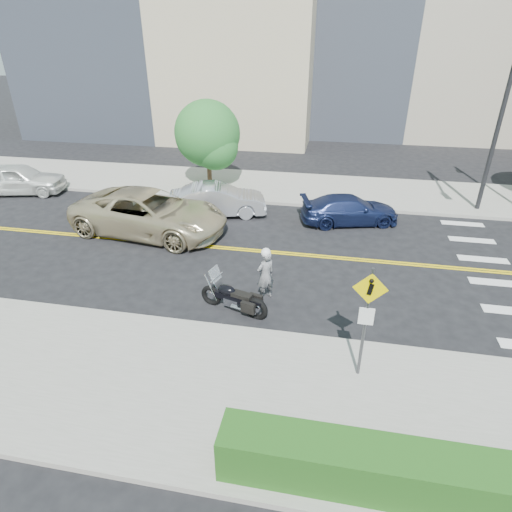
{
  "coord_description": "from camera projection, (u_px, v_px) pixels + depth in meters",
  "views": [
    {
      "loc": [
        3.21,
        -14.64,
        7.74
      ],
      "look_at": [
        0.92,
        -2.63,
        1.2
      ],
      "focal_mm": 30.0,
      "sensor_mm": 36.0,
      "label": 1
    }
  ],
  "objects": [
    {
      "name": "pedestrian_sign",
      "position": [
        367.0,
        314.0,
        9.78
      ],
      "size": [
        0.78,
        0.08,
        3.0
      ],
      "color": "#4C4C51",
      "rests_on": "sidewalk_near"
    },
    {
      "name": "sidewalk_far",
      "position": [
        274.0,
        187.0,
        23.33
      ],
      "size": [
        60.0,
        5.0,
        0.15
      ],
      "primitive_type": "cube",
      "color": "#9E9B91",
      "rests_on": "ground_plane"
    },
    {
      "name": "motorcyclist",
      "position": [
        266.0,
        274.0,
        13.46
      ],
      "size": [
        0.73,
        0.72,
        1.8
      ],
      "rotation": [
        0.0,
        0.0,
        3.89
      ],
      "color": "#B3B1B6",
      "rests_on": "ground"
    },
    {
      "name": "hedge",
      "position": [
        469.0,
        484.0,
        7.51
      ],
      "size": [
        9.0,
        0.9,
        1.0
      ],
      "primitive_type": "cube",
      "color": "#235619",
      "rests_on": "sidewalk_near"
    },
    {
      "name": "suv",
      "position": [
        150.0,
        213.0,
        17.87
      ],
      "size": [
        6.87,
        3.87,
        1.81
      ],
      "primitive_type": "imported",
      "rotation": [
        0.0,
        0.0,
        1.43
      ],
      "color": "#C8B993",
      "rests_on": "ground"
    },
    {
      "name": "parked_car_silver",
      "position": [
        218.0,
        200.0,
        19.68
      ],
      "size": [
        4.68,
        2.66,
        1.46
      ],
      "primitive_type": "imported",
      "rotation": [
        0.0,
        0.0,
        1.84
      ],
      "color": "silver",
      "rests_on": "ground"
    },
    {
      "name": "parked_car_white",
      "position": [
        18.0,
        179.0,
        22.28
      ],
      "size": [
        4.88,
        2.81,
        1.56
      ],
      "primitive_type": "imported",
      "rotation": [
        0.0,
        0.0,
        1.79
      ],
      "color": "white",
      "rests_on": "ground"
    },
    {
      "name": "ground_plane",
      "position": [
        246.0,
        250.0,
        16.87
      ],
      "size": [
        120.0,
        120.0,
        0.0
      ],
      "primitive_type": "plane",
      "color": "black",
      "rests_on": "ground"
    },
    {
      "name": "parked_car_blue",
      "position": [
        350.0,
        210.0,
        18.94
      ],
      "size": [
        4.61,
        2.84,
        1.25
      ],
      "primitive_type": "imported",
      "rotation": [
        0.0,
        0.0,
        1.84
      ],
      "color": "navy",
      "rests_on": "ground"
    },
    {
      "name": "tree_far_a",
      "position": [
        207.0,
        134.0,
        22.0
      ],
      "size": [
        3.38,
        3.38,
        4.62
      ],
      "rotation": [
        0.0,
        0.0,
        0.2
      ],
      "color": "#382619",
      "rests_on": "ground"
    },
    {
      "name": "motorcycle",
      "position": [
        234.0,
        292.0,
        12.92
      ],
      "size": [
        2.33,
        1.29,
        1.36
      ],
      "primitive_type": null,
      "rotation": [
        0.0,
        0.0,
        -0.29
      ],
      "color": "black",
      "rests_on": "ground"
    },
    {
      "name": "sidewalk_near",
      "position": [
        181.0,
        387.0,
        10.33
      ],
      "size": [
        60.0,
        5.0,
        0.15
      ],
      "primitive_type": "cube",
      "color": "#9E9B91",
      "rests_on": "ground_plane"
    },
    {
      "name": "traffic_light",
      "position": [
        510.0,
        113.0,
        17.41
      ],
      "size": [
        0.28,
        4.5,
        7.0
      ],
      "color": "black",
      "rests_on": "sidewalk_far"
    }
  ]
}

